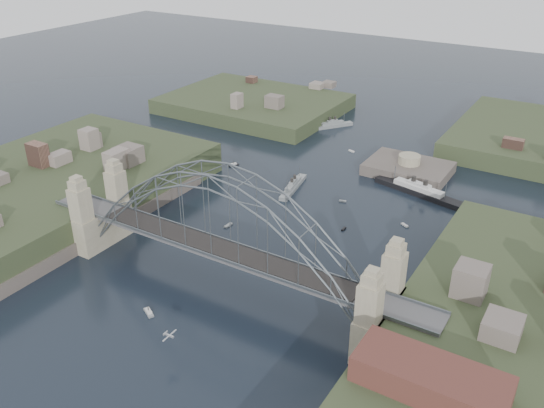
{
  "coord_description": "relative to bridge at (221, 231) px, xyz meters",
  "views": [
    {
      "loc": [
        55.88,
        -73.05,
        64.57
      ],
      "look_at": [
        0.0,
        18.0,
        10.0
      ],
      "focal_mm": 37.99,
      "sensor_mm": 36.0,
      "label": 1
    }
  ],
  "objects": [
    {
      "name": "small_boat_d",
      "position": [
        21.56,
        41.21,
        -12.17
      ],
      "size": [
        2.05,
        1.57,
        0.45
      ],
      "color": "silver",
      "rests_on": "ground"
    },
    {
      "name": "small_boat_c",
      "position": [
        -6.5,
        -13.83,
        -12.04
      ],
      "size": [
        3.1,
        2.3,
        1.43
      ],
      "color": "silver",
      "rests_on": "ground"
    },
    {
      "name": "shore_west",
      "position": [
        -57.32,
        0.0,
        -10.35
      ],
      "size": [
        50.5,
        90.0,
        12.0
      ],
      "color": "#303C21",
      "rests_on": "ground"
    },
    {
      "name": "naval_cruiser_far",
      "position": [
        -22.6,
        93.23,
        -11.56
      ],
      "size": [
        10.2,
        13.01,
        4.93
      ],
      "color": "gray",
      "rests_on": "ground"
    },
    {
      "name": "small_boat_h",
      "position": [
        -7.99,
        76.72,
        -12.17
      ],
      "size": [
        2.06,
        1.23,
        0.45
      ],
      "color": "silver",
      "rests_on": "ground"
    },
    {
      "name": "headland_nw",
      "position": [
        -55.0,
        95.0,
        -11.82
      ],
      "size": [
        60.0,
        45.0,
        9.0
      ],
      "primitive_type": "cube",
      "color": "#303C21",
      "rests_on": "ground"
    },
    {
      "name": "small_boat_i",
      "position": [
        25.89,
        11.06,
        -12.17
      ],
      "size": [
        2.69,
        1.53,
        0.45
      ],
      "color": "silver",
      "rests_on": "ground"
    },
    {
      "name": "aeroplane",
      "position": [
        4.37,
        -20.52,
        -7.74
      ],
      "size": [
        1.74,
        3.31,
        0.48
      ],
      "color": "#ABADB2"
    },
    {
      "name": "small_boat_e",
      "position": [
        -32.06,
        49.34,
        -12.04
      ],
      "size": [
        2.32,
        3.11,
        1.43
      ],
      "color": "silver",
      "rests_on": "ground"
    },
    {
      "name": "shore_east",
      "position": [
        57.32,
        0.0,
        -10.35
      ],
      "size": [
        50.5,
        90.0,
        12.0
      ],
      "color": "#303C21",
      "rests_on": "ground"
    },
    {
      "name": "small_boat_a",
      "position": [
        -12.97,
        19.93,
        -12.17
      ],
      "size": [
        0.9,
        2.46,
        0.45
      ],
      "color": "silver",
      "rests_on": "ground"
    },
    {
      "name": "ground",
      "position": [
        0.0,
        0.0,
        -12.32
      ],
      "size": [
        500.0,
        500.0,
        0.0
      ],
      "primitive_type": "plane",
      "color": "black",
      "rests_on": "ground"
    },
    {
      "name": "bridge",
      "position": [
        0.0,
        0.0,
        0.0
      ],
      "size": [
        84.0,
        13.8,
        24.6
      ],
      "color": "#535255",
      "rests_on": "ground"
    },
    {
      "name": "small_boat_f",
      "position": [
        4.1,
        44.93,
        -12.17
      ],
      "size": [
        1.81,
        0.96,
        0.45
      ],
      "color": "silver",
      "rests_on": "ground"
    },
    {
      "name": "small_boat_b",
      "position": [
        10.34,
        32.33,
        -12.17
      ],
      "size": [
        0.55,
        1.62,
        0.45
      ],
      "color": "silver",
      "rests_on": "ground"
    },
    {
      "name": "naval_cruiser_near",
      "position": [
        -10.07,
        44.94,
        -11.59
      ],
      "size": [
        4.85,
        15.82,
        4.71
      ],
      "color": "gray",
      "rests_on": "ground"
    },
    {
      "name": "ocean_liner",
      "position": [
        18.7,
        58.87,
        -11.39
      ],
      "size": [
        24.62,
        8.74,
        6.01
      ],
      "color": "black",
      "rests_on": "ground"
    },
    {
      "name": "wharf_shed",
      "position": [
        44.0,
        -14.0,
        -2.32
      ],
      "size": [
        20.0,
        8.0,
        4.0
      ],
      "primitive_type": "cube",
      "color": "#592D26",
      "rests_on": "shore_east"
    },
    {
      "name": "fort_island",
      "position": [
        12.0,
        70.0,
        -12.66
      ],
      "size": [
        22.0,
        16.0,
        9.4
      ],
      "color": "#4F463F",
      "rests_on": "ground"
    }
  ]
}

